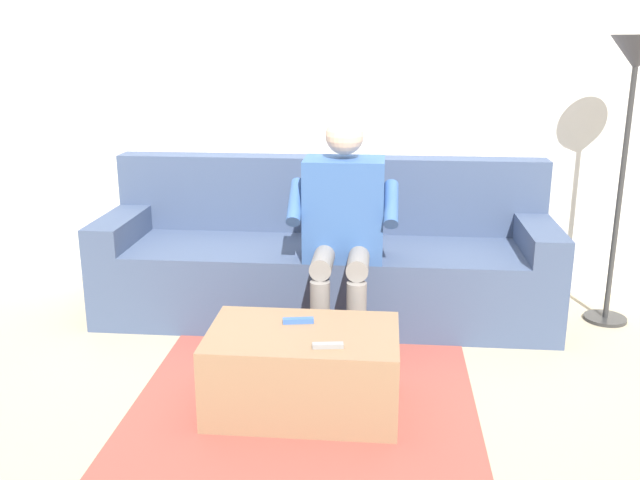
{
  "coord_description": "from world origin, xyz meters",
  "views": [
    {
      "loc": [
        -0.33,
        3.79,
        1.58
      ],
      "look_at": [
        0.0,
        0.23,
        0.55
      ],
      "focal_mm": 39.35,
      "sensor_mm": 36.0,
      "label": 1
    }
  ],
  "objects_px": {
    "person_solo_seated": "(343,217)",
    "remote_gray": "(328,345)",
    "coffee_table": "(303,370)",
    "remote_blue": "(298,321)",
    "floor_lamp": "(633,83)",
    "couch": "(326,262)"
  },
  "relations": [
    {
      "from": "remote_gray",
      "to": "coffee_table",
      "type": "bearing_deg",
      "value": -60.1
    },
    {
      "from": "remote_blue",
      "to": "remote_gray",
      "type": "relative_size",
      "value": 1.07
    },
    {
      "from": "remote_blue",
      "to": "floor_lamp",
      "type": "xyz_separation_m",
      "value": [
        -1.67,
        -1.08,
        0.97
      ]
    },
    {
      "from": "person_solo_seated",
      "to": "coffee_table",
      "type": "bearing_deg",
      "value": 81.35
    },
    {
      "from": "coffee_table",
      "to": "remote_blue",
      "type": "relative_size",
      "value": 6.04
    },
    {
      "from": "couch",
      "to": "coffee_table",
      "type": "xyz_separation_m",
      "value": [
        0.0,
        1.17,
        -0.13
      ]
    },
    {
      "from": "coffee_table",
      "to": "remote_blue",
      "type": "xyz_separation_m",
      "value": [
        0.03,
        -0.09,
        0.19
      ]
    },
    {
      "from": "person_solo_seated",
      "to": "floor_lamp",
      "type": "relative_size",
      "value": 0.75
    },
    {
      "from": "coffee_table",
      "to": "remote_gray",
      "type": "relative_size",
      "value": 6.48
    },
    {
      "from": "remote_gray",
      "to": "floor_lamp",
      "type": "relative_size",
      "value": 0.08
    },
    {
      "from": "couch",
      "to": "person_solo_seated",
      "type": "height_order",
      "value": "person_solo_seated"
    },
    {
      "from": "person_solo_seated",
      "to": "remote_gray",
      "type": "relative_size",
      "value": 9.41
    },
    {
      "from": "coffee_table",
      "to": "person_solo_seated",
      "type": "relative_size",
      "value": 0.69
    },
    {
      "from": "person_solo_seated",
      "to": "remote_gray",
      "type": "distance_m",
      "value": 1.0
    },
    {
      "from": "remote_blue",
      "to": "floor_lamp",
      "type": "distance_m",
      "value": 2.21
    },
    {
      "from": "coffee_table",
      "to": "remote_gray",
      "type": "xyz_separation_m",
      "value": [
        -0.12,
        0.15,
        0.19
      ]
    },
    {
      "from": "person_solo_seated",
      "to": "remote_gray",
      "type": "height_order",
      "value": "person_solo_seated"
    },
    {
      "from": "couch",
      "to": "remote_blue",
      "type": "distance_m",
      "value": 1.08
    },
    {
      "from": "couch",
      "to": "coffee_table",
      "type": "height_order",
      "value": "couch"
    },
    {
      "from": "person_solo_seated",
      "to": "floor_lamp",
      "type": "xyz_separation_m",
      "value": [
        -1.51,
        -0.37,
        0.68
      ]
    },
    {
      "from": "couch",
      "to": "remote_blue",
      "type": "xyz_separation_m",
      "value": [
        0.03,
        1.08,
        0.07
      ]
    },
    {
      "from": "person_solo_seated",
      "to": "remote_blue",
      "type": "bearing_deg",
      "value": 77.77
    }
  ]
}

